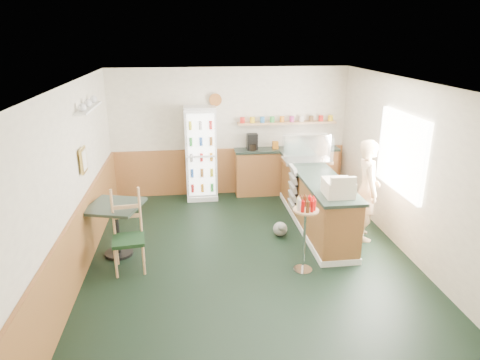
{
  "coord_description": "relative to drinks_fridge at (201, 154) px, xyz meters",
  "views": [
    {
      "loc": [
        -0.86,
        -5.88,
        3.36
      ],
      "look_at": [
        -0.08,
        0.6,
        1.1
      ],
      "focal_mm": 32.0,
      "sensor_mm": 36.0,
      "label": 1
    }
  ],
  "objects": [
    {
      "name": "ground",
      "position": [
        0.63,
        -2.74,
        -0.97
      ],
      "size": [
        6.0,
        6.0,
        0.0
      ],
      "primitive_type": "plane",
      "color": "black",
      "rests_on": "ground"
    },
    {
      "name": "room_envelope",
      "position": [
        0.41,
        -2.01,
        0.55
      ],
      "size": [
        5.04,
        6.02,
        2.72
      ],
      "color": "beige",
      "rests_on": "ground"
    },
    {
      "name": "service_counter",
      "position": [
        1.98,
        -1.67,
        -0.51
      ],
      "size": [
        0.68,
        3.01,
        1.01
      ],
      "color": "#A45E35",
      "rests_on": "ground"
    },
    {
      "name": "back_counter",
      "position": [
        1.82,
        0.06,
        -0.42
      ],
      "size": [
        2.24,
        0.42,
        1.69
      ],
      "color": "#A45E35",
      "rests_on": "ground"
    },
    {
      "name": "drinks_fridge",
      "position": [
        0.0,
        0.0,
        0.0
      ],
      "size": [
        0.64,
        0.54,
        1.95
      ],
      "color": "silver",
      "rests_on": "ground"
    },
    {
      "name": "display_case",
      "position": [
        1.98,
        -0.99,
        0.29
      ],
      "size": [
        0.9,
        0.47,
        0.51
      ],
      "color": "silver",
      "rests_on": "service_counter"
    },
    {
      "name": "cash_register",
      "position": [
        1.98,
        -2.76,
        0.16
      ],
      "size": [
        0.43,
        0.45,
        0.24
      ],
      "primitive_type": "cube",
      "rotation": [
        0.0,
        0.0,
        -0.02
      ],
      "color": "beige",
      "rests_on": "service_counter"
    },
    {
      "name": "shopkeeper",
      "position": [
        2.68,
        -2.24,
        -0.11
      ],
      "size": [
        0.49,
        0.63,
        1.73
      ],
      "primitive_type": "imported",
      "rotation": [
        0.0,
        0.0,
        1.44
      ],
      "color": "tan",
      "rests_on": "ground"
    },
    {
      "name": "condiment_stand",
      "position": [
        1.38,
        -3.18,
        -0.18
      ],
      "size": [
        0.37,
        0.37,
        1.15
      ],
      "rotation": [
        0.0,
        0.0,
        0.25
      ],
      "color": "silver",
      "rests_on": "ground"
    },
    {
      "name": "newspaper_rack",
      "position": [
        1.63,
        -1.42,
        -0.32
      ],
      "size": [
        0.09,
        0.42,
        0.84
      ],
      "color": "black",
      "rests_on": "ground"
    },
    {
      "name": "cafe_table",
      "position": [
        -1.42,
        -2.36,
        -0.37
      ],
      "size": [
        0.96,
        0.96,
        0.85
      ],
      "rotation": [
        0.0,
        0.0,
        -0.28
      ],
      "color": "black",
      "rests_on": "ground"
    },
    {
      "name": "cafe_chair",
      "position": [
        -1.17,
        -2.75,
        -0.34
      ],
      "size": [
        0.5,
        0.5,
        1.22
      ],
      "rotation": [
        0.0,
        0.0,
        0.12
      ],
      "color": "black",
      "rests_on": "ground"
    },
    {
      "name": "dog_doorstop",
      "position": [
        1.28,
        -2.03,
        -0.83
      ],
      "size": [
        0.25,
        0.32,
        0.3
      ],
      "rotation": [
        0.0,
        0.0,
        -0.03
      ],
      "color": "gray",
      "rests_on": "ground"
    }
  ]
}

